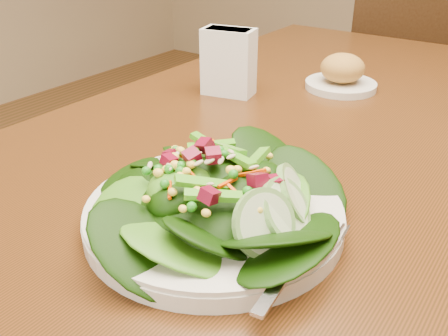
# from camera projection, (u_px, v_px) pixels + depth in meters

# --- Properties ---
(dining_table) EXTENTS (0.90, 1.40, 0.75)m
(dining_table) POSITION_uv_depth(u_px,v_px,m) (328.00, 182.00, 0.87)
(dining_table) COLOR #51260F
(dining_table) RESTS_ON ground_plane
(chair_far) EXTENTS (0.59, 0.59, 0.97)m
(chair_far) POSITION_uv_depth(u_px,v_px,m) (406.00, 86.00, 1.77)
(chair_far) COLOR black
(chair_far) RESTS_ON ground_plane
(salad_plate) EXTENTS (0.30, 0.30, 0.09)m
(salad_plate) POSITION_uv_depth(u_px,v_px,m) (221.00, 202.00, 0.56)
(salad_plate) COLOR silver
(salad_plate) RESTS_ON dining_table
(bread_plate) EXTENTS (0.14, 0.14, 0.07)m
(bread_plate) POSITION_uv_depth(u_px,v_px,m) (342.00, 75.00, 0.99)
(bread_plate) COLOR silver
(bread_plate) RESTS_ON dining_table
(napkin_holder) EXTENTS (0.11, 0.07, 0.13)m
(napkin_holder) POSITION_uv_depth(u_px,v_px,m) (229.00, 60.00, 0.95)
(napkin_holder) COLOR white
(napkin_holder) RESTS_ON dining_table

